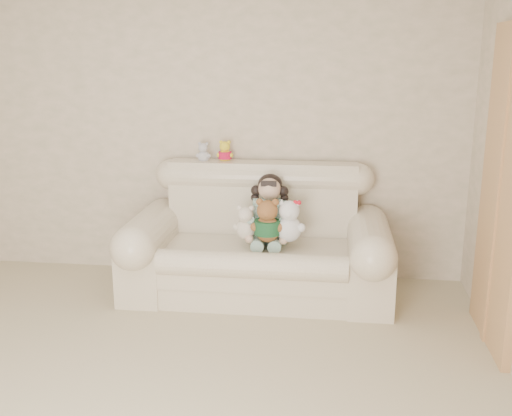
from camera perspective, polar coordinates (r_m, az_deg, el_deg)
The scene contains 9 objects.
wall_back at distance 5.23m, azimuth -5.25°, elevation 7.69°, with size 4.50×4.50×0.00m, color beige.
sofa at distance 4.81m, azimuth 0.15°, elevation -2.41°, with size 2.10×0.95×1.03m, color #FFF3CD, non-canonical shape.
door_panel at distance 4.21m, azimuth 22.19°, elevation 1.55°, with size 0.06×0.90×2.10m, color tan.
seated_child at distance 4.83m, azimuth 1.27°, elevation -0.04°, with size 0.34×0.41×0.57m, color #2B775F, non-canonical shape.
brown_teddy at distance 4.61m, azimuth 1.08°, elevation -0.79°, with size 0.26×0.20×0.40m, color brown, non-canonical shape.
white_cat at distance 4.63m, azimuth 3.14°, elevation -0.80°, with size 0.25×0.19×0.39m, color white, non-canonical shape.
cream_teddy at distance 4.69m, azimuth -0.99°, elevation -1.06°, with size 0.20×0.16×0.32m, color beige, non-canonical shape.
yellow_mini_bear at distance 5.10m, azimuth -2.93°, elevation 5.50°, with size 0.14×0.11×0.22m, color yellow, non-canonical shape.
grey_mini_plush at distance 5.11m, azimuth -4.95°, elevation 5.39°, with size 0.13×0.10×0.20m, color silver, non-canonical shape.
Camera 1 is at (1.11, -2.58, 1.92)m, focal length 42.63 mm.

